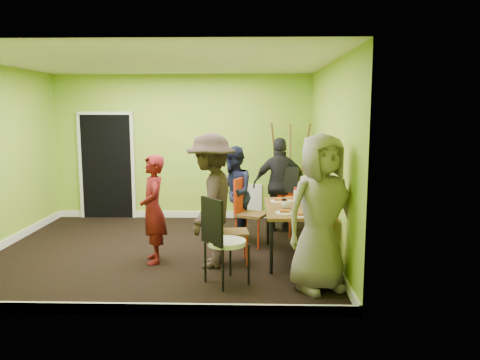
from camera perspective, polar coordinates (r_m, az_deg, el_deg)
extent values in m
plane|color=black|center=(7.28, -9.43, -8.49)|extent=(5.00, 5.00, 0.00)
cube|color=#A1C031|center=(9.21, -7.00, 3.99)|extent=(5.00, 0.04, 2.80)
cube|color=#A1C031|center=(4.84, -14.87, -0.25)|extent=(5.00, 0.04, 2.80)
cube|color=#A1C031|center=(6.96, 10.93, 2.47)|extent=(0.04, 4.50, 2.80)
cube|color=white|center=(7.00, -10.00, 14.01)|extent=(5.00, 4.50, 0.04)
cube|color=black|center=(9.56, -15.91, 1.60)|extent=(1.00, 0.05, 2.04)
cube|color=white|center=(9.21, 1.12, -2.22)|extent=(0.50, 0.04, 0.55)
cylinder|color=black|center=(6.12, 3.85, -8.20)|extent=(0.04, 0.04, 0.71)
cylinder|color=black|center=(6.20, 11.15, -8.13)|extent=(0.04, 0.04, 0.71)
cylinder|color=black|center=(7.45, 3.43, -5.16)|extent=(0.04, 0.04, 0.71)
cylinder|color=black|center=(7.52, 9.41, -5.14)|extent=(0.04, 0.04, 0.71)
cube|color=brown|center=(6.72, 6.98, -3.43)|extent=(0.90, 1.50, 0.04)
cylinder|color=#F13C16|center=(7.66, 0.75, -5.62)|extent=(0.03, 0.03, 0.49)
cylinder|color=#F13C16|center=(7.33, -0.45, -6.26)|extent=(0.03, 0.03, 0.49)
cylinder|color=#F13C16|center=(7.52, 3.35, -5.90)|extent=(0.03, 0.03, 0.49)
cylinder|color=#F13C16|center=(7.18, 2.25, -6.57)|extent=(0.03, 0.03, 0.49)
cube|color=brown|center=(7.36, 1.48, -4.23)|extent=(0.57, 0.57, 0.04)
cube|color=#F13C16|center=(7.39, 0.01, -1.84)|extent=(0.19, 0.39, 0.55)
cylinder|color=#F13C16|center=(6.74, -2.22, -7.85)|extent=(0.02, 0.02, 0.43)
cylinder|color=#F13C16|center=(6.43, -2.04, -8.66)|extent=(0.02, 0.02, 0.43)
cylinder|color=#F13C16|center=(6.77, 0.56, -7.78)|extent=(0.02, 0.02, 0.43)
cylinder|color=#F13C16|center=(6.46, 0.88, -8.58)|extent=(0.02, 0.02, 0.43)
cube|color=brown|center=(6.54, -0.71, -6.40)|extent=(0.43, 0.43, 0.04)
cube|color=#F13C16|center=(6.46, -2.32, -4.22)|extent=(0.07, 0.36, 0.48)
cylinder|color=#F13C16|center=(8.17, 6.68, -4.71)|extent=(0.03, 0.03, 0.51)
cylinder|color=#F13C16|center=(8.26, 4.07, -4.54)|extent=(0.03, 0.03, 0.51)
cylinder|color=#F13C16|center=(7.81, 6.12, -5.33)|extent=(0.03, 0.03, 0.51)
cylinder|color=#F13C16|center=(7.90, 3.39, -5.14)|extent=(0.03, 0.03, 0.51)
cube|color=brown|center=(7.98, 5.09, -3.16)|extent=(0.56, 0.56, 0.05)
cube|color=#F13C16|center=(8.13, 5.46, -0.77)|extent=(0.42, 0.15, 0.56)
cylinder|color=#F13C16|center=(5.87, 8.23, -10.62)|extent=(0.02, 0.02, 0.40)
cylinder|color=#F13C16|center=(5.97, 11.00, -10.34)|extent=(0.02, 0.02, 0.40)
cylinder|color=#F13C16|center=(6.14, 7.27, -9.74)|extent=(0.02, 0.02, 0.40)
cylinder|color=#F13C16|center=(6.24, 9.93, -9.50)|extent=(0.02, 0.02, 0.40)
cube|color=brown|center=(5.99, 9.16, -8.23)|extent=(0.43, 0.43, 0.04)
cube|color=#F13C16|center=(5.77, 9.80, -6.42)|extent=(0.33, 0.10, 0.44)
cylinder|color=black|center=(5.88, -4.25, -9.97)|extent=(0.03, 0.03, 0.51)
cylinder|color=black|center=(5.58, -2.09, -10.99)|extent=(0.03, 0.03, 0.51)
cylinder|color=black|center=(6.08, -1.19, -9.31)|extent=(0.03, 0.03, 0.51)
cylinder|color=black|center=(5.79, 1.06, -10.23)|extent=(0.03, 0.03, 0.51)
cylinder|color=white|center=(5.75, -1.63, -7.62)|extent=(0.47, 0.47, 0.06)
cube|color=black|center=(5.56, -3.44, -5.08)|extent=(0.29, 0.35, 0.56)
cylinder|color=brown|center=(9.03, 4.48, 0.99)|extent=(0.27, 0.44, 1.89)
cylinder|color=brown|center=(9.07, 7.55, 0.97)|extent=(0.27, 0.44, 1.89)
cylinder|color=brown|center=(8.78, 6.16, 0.74)|extent=(0.04, 0.43, 1.84)
cube|color=brown|center=(9.00, 6.04, 0.59)|extent=(0.51, 0.04, 0.04)
cylinder|color=white|center=(7.09, 4.68, -2.56)|extent=(0.24, 0.24, 0.01)
cylinder|color=white|center=(6.29, 5.46, -4.00)|extent=(0.25, 0.25, 0.01)
cylinder|color=white|center=(7.22, 6.20, -2.38)|extent=(0.27, 0.27, 0.01)
cylinder|color=white|center=(6.14, 7.60, -4.35)|extent=(0.22, 0.22, 0.01)
cylinder|color=white|center=(6.91, 9.48, -2.94)|extent=(0.25, 0.25, 0.01)
cylinder|color=white|center=(6.62, 9.69, -3.44)|extent=(0.27, 0.27, 0.01)
cylinder|color=white|center=(6.76, 6.82, -2.17)|extent=(0.06, 0.06, 0.24)
cylinder|color=blue|center=(6.45, 9.98, -2.82)|extent=(0.07, 0.07, 0.22)
cylinder|color=#F13C16|center=(6.88, 5.64, -2.61)|extent=(0.04, 0.04, 0.08)
cylinder|color=black|center=(6.86, 5.42, -2.63)|extent=(0.06, 0.06, 0.09)
cylinder|color=black|center=(7.13, 8.08, -2.18)|extent=(0.07, 0.07, 0.10)
cylinder|color=black|center=(6.23, 8.75, -3.73)|extent=(0.07, 0.07, 0.10)
imported|color=white|center=(6.57, 5.60, -3.07)|extent=(0.12, 0.12, 0.10)
imported|color=white|center=(6.80, 8.95, -2.73)|extent=(0.11, 0.11, 0.10)
imported|color=maroon|center=(6.60, -10.54, -3.52)|extent=(0.50, 0.63, 1.51)
imported|color=#151936|center=(7.56, -0.83, -1.71)|extent=(0.68, 0.82, 1.55)
imported|color=#2F221F|center=(6.32, -3.52, -2.50)|extent=(0.87, 1.27, 1.82)
imported|color=black|center=(8.22, 4.94, -0.57)|extent=(0.98, 0.43, 1.65)
imported|color=gray|center=(5.54, 9.83, -3.96)|extent=(1.07, 0.91, 1.86)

